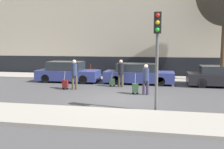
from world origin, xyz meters
TOP-DOWN VIEW (x-y plane):
  - ground_plane at (0.00, 0.00)m, footprint 80.00×80.00m
  - sidewalk_near at (0.00, -3.75)m, footprint 28.00×2.50m
  - sidewalk_far at (0.00, 7.00)m, footprint 28.00×3.00m
  - building_facade at (0.00, 10.89)m, footprint 28.00×3.43m
  - parked_car_0 at (-4.51, 4.59)m, footprint 4.41×1.74m
  - parked_car_1 at (0.53, 4.73)m, footprint 4.68×1.74m
  - parked_car_2 at (5.80, 4.54)m, footprint 4.20×1.71m
  - pedestrian_left at (-2.98, 1.79)m, footprint 0.34×0.34m
  - trolley_left at (-3.51, 1.65)m, footprint 0.34×0.29m
  - pedestrian_center at (-0.41, 3.18)m, footprint 0.35×0.34m
  - trolley_center at (-0.96, 3.19)m, footprint 0.34×0.29m
  - pedestrian_right at (1.28, 1.05)m, footprint 0.35×0.34m
  - trolley_right at (0.73, 1.00)m, footprint 0.34×0.29m
  - traffic_light at (1.90, -2.36)m, footprint 0.28×0.47m
  - parked_bicycle at (-3.32, 7.02)m, footprint 1.77×0.06m

SIDE VIEW (x-z plane):
  - ground_plane at x=0.00m, z-range 0.00..0.00m
  - sidewalk_near at x=0.00m, z-range 0.00..0.12m
  - sidewalk_far at x=0.00m, z-range 0.00..0.12m
  - trolley_center at x=-0.96m, z-range -0.21..0.84m
  - trolley_left at x=-3.51m, z-range -0.21..0.90m
  - trolley_right at x=0.73m, z-range -0.21..0.92m
  - parked_bicycle at x=-3.32m, z-range 0.01..0.97m
  - parked_car_2 at x=5.80m, z-range -0.03..1.29m
  - parked_car_1 at x=0.53m, z-range -0.04..1.34m
  - parked_car_0 at x=-4.51m, z-range -0.05..1.41m
  - pedestrian_right at x=1.28m, z-range 0.11..1.73m
  - pedestrian_center at x=-0.41m, z-range 0.12..1.84m
  - pedestrian_left at x=-2.98m, z-range 0.13..1.90m
  - traffic_light at x=1.90m, z-range 0.82..4.71m
  - building_facade at x=0.00m, z-range -0.01..9.61m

